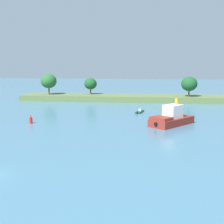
{
  "coord_description": "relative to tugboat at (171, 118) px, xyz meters",
  "views": [
    {
      "loc": [
        18.28,
        -31.6,
        12.76
      ],
      "look_at": [
        9.61,
        39.97,
        1.2
      ],
      "focal_mm": 50.8,
      "sensor_mm": 36.0,
      "label": 1
    }
  ],
  "objects": [
    {
      "name": "treeline_island",
      "position": [
        9.0,
        38.75,
        1.65
      ],
      "size": [
        95.37,
        11.01,
        10.03
      ],
      "color": "#566B3D",
      "rests_on": "ground"
    },
    {
      "name": "tugboat",
      "position": [
        0.0,
        0.0,
        0.0
      ],
      "size": [
        9.69,
        10.68,
        5.29
      ],
      "color": "maroon",
      "rests_on": "ground"
    },
    {
      "name": "fishing_skiff",
      "position": [
        -6.89,
        15.16,
        -1.16
      ],
      "size": [
        2.2,
        4.86,
        0.88
      ],
      "color": "#19472D",
      "rests_on": "ground"
    },
    {
      "name": "channel_buoy_red",
      "position": [
        -28.89,
        -1.75,
        -0.57
      ],
      "size": [
        0.7,
        0.7,
        1.9
      ],
      "color": "red",
      "rests_on": "ground"
    }
  ]
}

